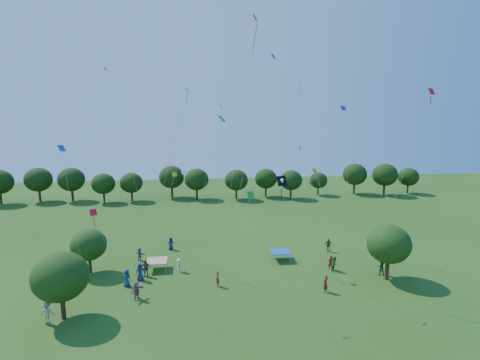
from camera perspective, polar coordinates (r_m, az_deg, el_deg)
name	(u,v)px	position (r m, az deg, el deg)	size (l,w,h in m)	color
near_tree_west	(60,277)	(35.24, -25.69, -13.12)	(4.60, 4.60, 5.84)	#422B19
near_tree_north	(89,245)	(43.88, -22.07, -9.14)	(3.78, 3.78, 4.91)	#422B19
near_tree_east	(389,244)	(41.90, 21.74, -9.05)	(4.44, 4.44, 5.87)	#422B19
treeline	(206,179)	(76.44, -5.14, 0.16)	(88.01, 8.77, 6.77)	#422B19
tent_red_stripe	(157,261)	(43.31, -12.55, -11.92)	(2.20, 2.20, 1.10)	red
tent_blue	(280,252)	(45.20, 6.14, -10.79)	(2.20, 2.20, 1.10)	#1A54AB
crowd_person_0	(171,244)	(48.97, -10.49, -9.52)	(0.81, 0.44, 1.63)	navy
crowd_person_1	(325,284)	(38.38, 12.89, -15.15)	(0.65, 0.42, 1.74)	maroon
crowd_person_2	(380,267)	(43.84, 20.62, -12.25)	(0.89, 0.48, 1.80)	#275C2E
crowd_person_3	(47,312)	(36.29, -27.32, -17.48)	(1.22, 0.55, 1.87)	tan
crowd_person_4	(328,245)	(48.84, 13.30, -9.63)	(1.00, 0.46, 1.71)	#423A35
crowd_person_5	(137,290)	(37.46, -15.47, -15.92)	(1.62, 0.58, 1.74)	#8B5176
crowd_person_6	(140,272)	(41.15, -14.98, -13.37)	(0.93, 0.50, 1.88)	navy
crowd_person_7	(217,279)	(38.70, -3.45, -14.81)	(0.59, 0.38, 1.59)	maroon
crowd_person_8	(335,264)	(43.30, 14.22, -12.29)	(0.82, 0.44, 1.67)	#285524
crowd_person_9	(179,265)	(42.43, -9.22, -12.68)	(0.99, 0.45, 1.52)	beige
crowd_person_10	(146,268)	(41.92, -14.18, -12.91)	(1.09, 0.49, 1.85)	#3C3730
crowd_person_11	(140,254)	(46.32, -15.05, -10.88)	(1.49, 0.53, 1.59)	#95577D
crowd_person_12	(127,278)	(40.19, -16.87, -14.10)	(0.89, 0.48, 1.81)	navy
crowd_person_13	(331,262)	(43.66, 13.63, -12.11)	(0.60, 0.39, 1.62)	maroon
pirate_kite	(282,182)	(40.44, 6.45, -0.32)	(1.62, 4.48, 9.14)	black
red_high_kite	(248,72)	(38.60, 1.18, 16.14)	(4.44, 4.42, 25.47)	red
small_kite_0	(96,219)	(39.34, -21.13, -5.62)	(2.42, 0.57, 6.58)	red
small_kite_1	(307,118)	(47.68, 10.11, 9.23)	(3.68, 4.26, 19.86)	orange
small_kite_2	(166,201)	(36.16, -11.16, -3.10)	(3.67, 2.29, 10.28)	gold
small_kite_3	(244,209)	(32.68, 0.68, -4.46)	(2.72, 7.01, 9.34)	#198C2A
small_kite_4	(67,179)	(33.06, -24.86, 0.12)	(0.92, 1.84, 13.33)	blue
small_kite_5	(255,127)	(34.99, 2.36, 8.00)	(4.83, 4.15, 20.91)	#AE1DA3
small_kite_6	(185,185)	(40.50, -8.43, -0.77)	(0.70, 0.72, 9.87)	white
small_kite_7	(306,165)	(50.76, 9.98, 2.30)	(3.03, 6.69, 11.43)	#0BB3AB
small_kite_8	(417,134)	(36.74, 25.37, 6.38)	(2.97, 4.14, 17.90)	red
small_kite_9	(122,135)	(47.14, -17.51, 6.62)	(5.47, 5.09, 21.25)	yellow
small_kite_10	(324,195)	(34.95, 12.69, -2.27)	(4.98, 0.53, 10.91)	orange
small_kite_11	(221,160)	(30.71, -2.96, 3.14)	(0.67, 9.04, 15.61)	#1A923C
small_kite_12	(347,163)	(33.33, 15.92, 2.57)	(3.26, 2.98, 16.39)	#142CC9
small_kite_13	(214,139)	(42.66, -3.97, 6.23)	(4.19, 3.64, 16.92)	purple
small_kite_14	(171,155)	(29.63, -10.45, 3.78)	(5.27, 5.73, 17.62)	white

